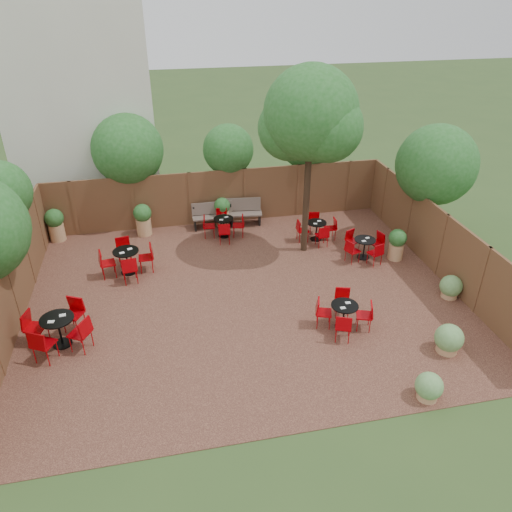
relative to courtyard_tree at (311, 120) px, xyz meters
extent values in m
plane|color=#354F23|center=(-2.44, -2.26, -4.34)|extent=(80.00, 80.00, 0.00)
cube|color=#3D2018|center=(-2.44, -2.26, -4.33)|extent=(12.00, 10.00, 0.02)
cube|color=brown|center=(-2.44, 2.74, -3.34)|extent=(12.00, 0.08, 2.00)
cube|color=brown|center=(-8.44, -2.26, -3.34)|extent=(0.08, 10.00, 2.00)
cube|color=brown|center=(3.56, -2.26, -3.34)|extent=(0.08, 10.00, 2.00)
cube|color=silver|center=(-6.94, 5.74, -0.34)|extent=(5.00, 4.00, 8.00)
sphere|color=#1F5A1D|center=(-5.44, 3.44, -1.60)|extent=(2.46, 2.46, 2.46)
sphere|color=#1F5A1D|center=(-1.94, 3.34, -1.80)|extent=(1.82, 1.82, 1.82)
sphere|color=#1F5A1D|center=(1.06, 3.54, -1.72)|extent=(2.09, 2.09, 2.09)
sphere|color=#1F5A1D|center=(4.16, -0.26, -1.58)|extent=(2.56, 2.56, 2.56)
cylinder|color=black|center=(0.01, 0.01, -1.95)|extent=(0.23, 0.23, 4.75)
sphere|color=#1F5A1D|center=(0.01, 0.01, 0.19)|extent=(2.78, 2.78, 2.78)
sphere|color=#1F5A1D|center=(-0.49, 0.41, -0.33)|extent=(1.94, 1.94, 1.94)
sphere|color=#1F5A1D|center=(0.41, -0.39, -0.14)|extent=(2.03, 2.03, 2.03)
cube|color=brown|center=(-2.71, 2.29, -3.90)|extent=(1.47, 0.45, 0.05)
cube|color=brown|center=(-2.71, 2.48, -3.64)|extent=(1.47, 0.12, 0.44)
cube|color=black|center=(-3.38, 2.29, -4.13)|extent=(0.06, 0.44, 0.39)
cube|color=black|center=(-2.05, 2.29, -4.13)|extent=(0.06, 0.44, 0.39)
cube|color=brown|center=(-1.72, 2.29, -3.87)|extent=(1.62, 0.66, 0.05)
cube|color=brown|center=(-1.72, 2.50, -3.59)|extent=(1.57, 0.31, 0.47)
cube|color=black|center=(-2.43, 2.29, -4.11)|extent=(0.12, 0.47, 0.42)
cube|color=black|center=(-1.01, 2.29, -4.11)|extent=(0.12, 0.47, 0.42)
cylinder|color=black|center=(1.74, -0.89, -4.31)|extent=(0.39, 0.39, 0.03)
cylinder|color=black|center=(1.74, -0.89, -3.99)|extent=(0.04, 0.04, 0.62)
cylinder|color=black|center=(1.74, -0.89, -3.67)|extent=(0.68, 0.68, 0.03)
cube|color=white|center=(1.85, -0.82, -3.65)|extent=(0.15, 0.13, 0.01)
cube|color=white|center=(1.65, -1.00, -3.65)|extent=(0.15, 0.13, 0.01)
cylinder|color=black|center=(-0.19, -4.19, -4.31)|extent=(0.41, 0.41, 0.03)
cylinder|color=black|center=(-0.19, -4.19, -3.98)|extent=(0.05, 0.05, 0.65)
cylinder|color=black|center=(-0.19, -4.19, -3.65)|extent=(0.70, 0.70, 0.03)
cube|color=white|center=(-0.08, -4.11, -3.63)|extent=(0.15, 0.13, 0.01)
cube|color=white|center=(-0.28, -4.30, -3.63)|extent=(0.15, 0.13, 0.01)
cylinder|color=black|center=(-7.24, -3.42, -4.31)|extent=(0.47, 0.47, 0.03)
cylinder|color=black|center=(-7.24, -3.42, -3.93)|extent=(0.05, 0.05, 0.75)
cylinder|color=black|center=(-7.24, -3.42, -3.54)|extent=(0.81, 0.81, 0.03)
cube|color=white|center=(-7.11, -3.34, -3.52)|extent=(0.18, 0.16, 0.02)
cube|color=white|center=(-7.34, -3.55, -3.52)|extent=(0.18, 0.16, 0.02)
cylinder|color=black|center=(-5.68, -0.28, -4.31)|extent=(0.45, 0.45, 0.03)
cylinder|color=black|center=(-5.68, -0.28, -3.94)|extent=(0.05, 0.05, 0.72)
cylinder|color=black|center=(-5.68, -0.28, -3.57)|extent=(0.78, 0.78, 0.03)
cube|color=white|center=(-5.56, -0.20, -3.55)|extent=(0.15, 0.11, 0.02)
cube|color=white|center=(-5.79, -0.40, -3.55)|extent=(0.15, 0.11, 0.02)
cylinder|color=black|center=(-2.44, 1.54, -4.31)|extent=(0.40, 0.40, 0.03)
cylinder|color=black|center=(-2.44, 1.54, -3.98)|extent=(0.05, 0.05, 0.64)
cylinder|color=black|center=(-2.44, 1.54, -3.65)|extent=(0.70, 0.70, 0.03)
cube|color=white|center=(-2.33, 1.61, -3.63)|extent=(0.14, 0.11, 0.01)
cube|color=white|center=(-2.53, 1.43, -3.63)|extent=(0.14, 0.11, 0.01)
cylinder|color=black|center=(0.63, 0.64, -4.31)|extent=(0.39, 0.39, 0.03)
cylinder|color=black|center=(0.63, 0.64, -4.00)|extent=(0.04, 0.04, 0.62)
cylinder|color=black|center=(0.63, 0.64, -3.68)|extent=(0.67, 0.67, 0.03)
cube|color=white|center=(0.74, 0.71, -3.66)|extent=(0.13, 0.10, 0.01)
cube|color=white|center=(0.54, 0.53, -3.66)|extent=(0.13, 0.10, 0.01)
cylinder|color=tan|center=(-5.16, 2.26, -4.03)|extent=(0.52, 0.52, 0.59)
sphere|color=#1F5A1D|center=(-5.16, 2.26, -3.50)|extent=(0.62, 0.62, 0.62)
cylinder|color=tan|center=(-2.35, 2.44, -4.05)|extent=(0.48, 0.48, 0.55)
sphere|color=#1F5A1D|center=(-2.35, 2.44, -3.56)|extent=(0.57, 0.57, 0.57)
cylinder|color=tan|center=(-8.09, 2.44, -4.03)|extent=(0.52, 0.52, 0.60)
sphere|color=#1F5A1D|center=(-8.09, 2.44, -3.49)|extent=(0.62, 0.62, 0.62)
cylinder|color=tan|center=(2.72, -1.15, -4.05)|extent=(0.47, 0.47, 0.54)
sphere|color=#1F5A1D|center=(2.72, -1.15, -3.57)|extent=(0.56, 0.56, 0.56)
cylinder|color=tan|center=(1.95, -5.60, -4.21)|extent=(0.50, 0.50, 0.23)
sphere|color=#5D904B|center=(1.95, -5.60, -3.92)|extent=(0.68, 0.68, 0.68)
cylinder|color=tan|center=(0.71, -6.91, -4.22)|extent=(0.44, 0.44, 0.20)
sphere|color=#5D904B|center=(0.71, -6.91, -3.98)|extent=(0.60, 0.60, 0.60)
cylinder|color=tan|center=(3.26, -3.49, -4.22)|extent=(0.45, 0.45, 0.21)
sphere|color=#5D904B|center=(3.26, -3.49, -3.96)|extent=(0.62, 0.62, 0.62)
camera|label=1|loc=(-4.50, -13.75, 3.65)|focal=34.64mm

